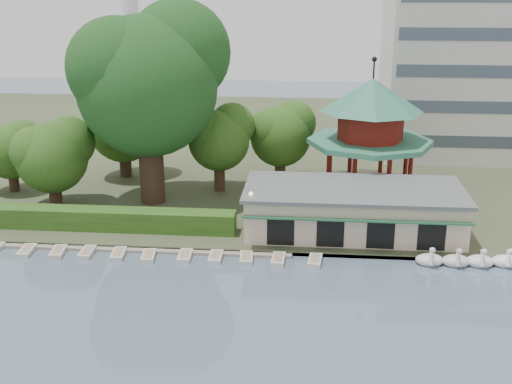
# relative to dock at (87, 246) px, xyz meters

# --- Properties ---
(ground_plane) EXTENTS (220.00, 220.00, 0.00)m
(ground_plane) POSITION_rel_dock_xyz_m (12.00, -17.20, -0.12)
(ground_plane) COLOR slate
(ground_plane) RESTS_ON ground
(shore) EXTENTS (220.00, 70.00, 0.40)m
(shore) POSITION_rel_dock_xyz_m (12.00, 34.80, 0.08)
(shore) COLOR #424930
(shore) RESTS_ON ground
(embankment) EXTENTS (220.00, 0.60, 0.30)m
(embankment) POSITION_rel_dock_xyz_m (12.00, 0.10, 0.03)
(embankment) COLOR gray
(embankment) RESTS_ON ground
(dock) EXTENTS (34.00, 1.60, 0.24)m
(dock) POSITION_rel_dock_xyz_m (0.00, 0.00, 0.00)
(dock) COLOR gray
(dock) RESTS_ON ground
(boathouse) EXTENTS (18.60, 9.39, 3.90)m
(boathouse) POSITION_rel_dock_xyz_m (22.00, 4.77, 2.25)
(boathouse) COLOR beige
(boathouse) RESTS_ON shore
(pavilion) EXTENTS (12.40, 12.40, 13.50)m
(pavilion) POSITION_rel_dock_xyz_m (24.00, 14.80, 7.36)
(pavilion) COLOR beige
(pavilion) RESTS_ON shore
(hedge) EXTENTS (30.00, 2.00, 1.80)m
(hedge) POSITION_rel_dock_xyz_m (-3.00, 3.30, 1.18)
(hedge) COLOR #30591B
(hedge) RESTS_ON shore
(lamp_post) EXTENTS (0.36, 0.36, 4.28)m
(lamp_post) POSITION_rel_dock_xyz_m (13.50, 1.80, 3.22)
(lamp_post) COLOR black
(lamp_post) RESTS_ON shore
(big_tree) EXTENTS (14.48, 13.50, 19.14)m
(big_tree) POSITION_rel_dock_xyz_m (3.18, 11.01, 12.52)
(big_tree) COLOR #3A281C
(big_tree) RESTS_ON shore
(small_trees) EXTENTS (39.35, 17.16, 9.41)m
(small_trees) POSITION_rel_dock_xyz_m (-0.36, 14.77, 5.62)
(small_trees) COLOR #3A281C
(small_trees) RESTS_ON shore
(moored_rowboats) EXTENTS (34.96, 2.75, 0.36)m
(moored_rowboats) POSITION_rel_dock_xyz_m (1.87, -1.39, 0.06)
(moored_rowboats) COLOR beige
(moored_rowboats) RESTS_ON ground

